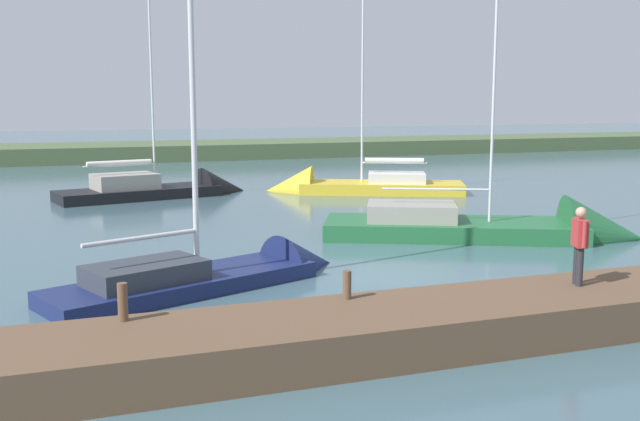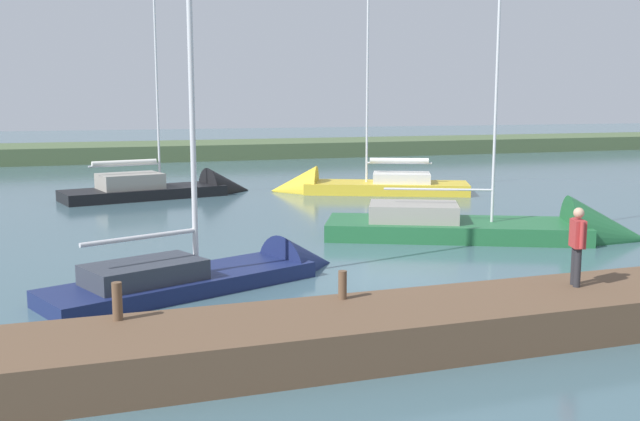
{
  "view_description": "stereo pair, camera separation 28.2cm",
  "coord_description": "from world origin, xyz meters",
  "px_view_note": "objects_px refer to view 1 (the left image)",
  "views": [
    {
      "loc": [
        7.77,
        16.95,
        4.56
      ],
      "look_at": [
        1.14,
        -1.46,
        1.59
      ],
      "focal_mm": 40.98,
      "sensor_mm": 36.0,
      "label": 1
    },
    {
      "loc": [
        7.5,
        17.04,
        4.56
      ],
      "look_at": [
        1.14,
        -1.46,
        1.59
      ],
      "focal_mm": 40.98,
      "sensor_mm": 36.0,
      "label": 2
    }
  ],
  "objects_px": {
    "sailboat_mid_channel": "(172,193)",
    "person_on_dock": "(580,241)",
    "mooring_post_near": "(123,302)",
    "mooring_post_far": "(347,285)",
    "sailboat_behind_pier": "(513,234)",
    "sailboat_outer_mooring": "(229,278)",
    "sailboat_inner_slip": "(345,190)"
  },
  "relations": [
    {
      "from": "sailboat_mid_channel",
      "to": "person_on_dock",
      "type": "distance_m",
      "value": 23.64
    },
    {
      "from": "mooring_post_near",
      "to": "person_on_dock",
      "type": "distance_m",
      "value": 9.04
    },
    {
      "from": "mooring_post_far",
      "to": "sailboat_behind_pier",
      "type": "xyz_separation_m",
      "value": [
        -9.07,
        -7.75,
        -0.94
      ]
    },
    {
      "from": "sailboat_outer_mooring",
      "to": "person_on_dock",
      "type": "bearing_deg",
      "value": -65.16
    },
    {
      "from": "sailboat_mid_channel",
      "to": "sailboat_inner_slip",
      "type": "xyz_separation_m",
      "value": [
        -8.3,
        1.63,
        -0.02
      ]
    },
    {
      "from": "sailboat_outer_mooring",
      "to": "mooring_post_far",
      "type": "bearing_deg",
      "value": -98.83
    },
    {
      "from": "mooring_post_near",
      "to": "sailboat_behind_pier",
      "type": "relative_size",
      "value": 0.06
    },
    {
      "from": "mooring_post_near",
      "to": "sailboat_inner_slip",
      "type": "height_order",
      "value": "sailboat_inner_slip"
    },
    {
      "from": "mooring_post_far",
      "to": "person_on_dock",
      "type": "height_order",
      "value": "person_on_dock"
    },
    {
      "from": "mooring_post_far",
      "to": "sailboat_inner_slip",
      "type": "distance_m",
      "value": 22.45
    },
    {
      "from": "mooring_post_near",
      "to": "person_on_dock",
      "type": "xyz_separation_m",
      "value": [
        -9.0,
        0.62,
        0.59
      ]
    },
    {
      "from": "sailboat_mid_channel",
      "to": "sailboat_inner_slip",
      "type": "height_order",
      "value": "sailboat_mid_channel"
    },
    {
      "from": "mooring_post_near",
      "to": "sailboat_inner_slip",
      "type": "bearing_deg",
      "value": -120.84
    },
    {
      "from": "sailboat_behind_pier",
      "to": "sailboat_inner_slip",
      "type": "relative_size",
      "value": 0.96
    },
    {
      "from": "mooring_post_far",
      "to": "sailboat_mid_channel",
      "type": "relative_size",
      "value": 0.05
    },
    {
      "from": "mooring_post_far",
      "to": "sailboat_inner_slip",
      "type": "bearing_deg",
      "value": -111.71
    },
    {
      "from": "sailboat_behind_pier",
      "to": "sailboat_inner_slip",
      "type": "distance_m",
      "value": 13.11
    },
    {
      "from": "sailboat_mid_channel",
      "to": "sailboat_outer_mooring",
      "type": "relative_size",
      "value": 1.1
    },
    {
      "from": "sailboat_mid_channel",
      "to": "sailboat_inner_slip",
      "type": "bearing_deg",
      "value": -24.0
    },
    {
      "from": "mooring_post_near",
      "to": "sailboat_inner_slip",
      "type": "distance_m",
      "value": 24.29
    },
    {
      "from": "sailboat_behind_pier",
      "to": "mooring_post_near",
      "type": "bearing_deg",
      "value": -124.4
    },
    {
      "from": "mooring_post_near",
      "to": "sailboat_inner_slip",
      "type": "relative_size",
      "value": 0.06
    },
    {
      "from": "mooring_post_near",
      "to": "mooring_post_far",
      "type": "xyz_separation_m",
      "value": [
        -4.15,
        0.0,
        -0.06
      ]
    },
    {
      "from": "sailboat_inner_slip",
      "to": "sailboat_outer_mooring",
      "type": "bearing_deg",
      "value": 83.47
    },
    {
      "from": "sailboat_outer_mooring",
      "to": "person_on_dock",
      "type": "distance_m",
      "value": 8.44
    },
    {
      "from": "sailboat_mid_channel",
      "to": "sailboat_behind_pier",
      "type": "bearing_deg",
      "value": -71.23
    },
    {
      "from": "mooring_post_far",
      "to": "sailboat_outer_mooring",
      "type": "distance_m",
      "value": 5.3
    },
    {
      "from": "sailboat_behind_pier",
      "to": "person_on_dock",
      "type": "xyz_separation_m",
      "value": [
        4.21,
        8.36,
        1.59
      ]
    },
    {
      "from": "sailboat_behind_pier",
      "to": "sailboat_inner_slip",
      "type": "xyz_separation_m",
      "value": [
        0.77,
        -13.09,
        -0.01
      ]
    },
    {
      "from": "person_on_dock",
      "to": "sailboat_inner_slip",
      "type": "bearing_deg",
      "value": 101.75
    },
    {
      "from": "sailboat_inner_slip",
      "to": "sailboat_outer_mooring",
      "type": "relative_size",
      "value": 1.09
    },
    {
      "from": "sailboat_behind_pier",
      "to": "sailboat_outer_mooring",
      "type": "bearing_deg",
      "value": -140.17
    }
  ]
}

